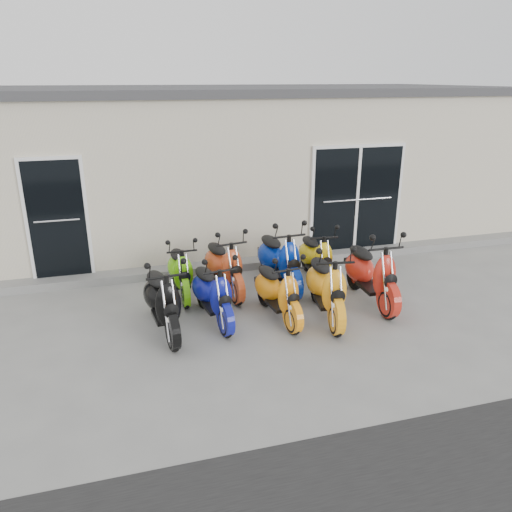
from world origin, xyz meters
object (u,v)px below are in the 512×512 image
at_px(scooter_front_black, 162,292).
at_px(scooter_front_blue, 212,286).
at_px(scooter_front_red, 371,265).
at_px(scooter_back_red, 224,259).
at_px(scooter_back_blue, 279,252).
at_px(scooter_back_green, 180,264).
at_px(scooter_front_orange_b, 327,279).
at_px(scooter_back_yellow, 316,251).
at_px(scooter_front_orange_a, 277,284).

height_order(scooter_front_black, scooter_front_blue, scooter_front_black).
height_order(scooter_front_red, scooter_back_red, scooter_front_red).
xyz_separation_m(scooter_front_black, scooter_back_blue, (2.16, 1.10, 0.04)).
relative_size(scooter_front_red, scooter_back_green, 1.18).
distance_m(scooter_front_orange_b, scooter_back_red, 1.91).
height_order(scooter_front_red, scooter_back_blue, scooter_front_red).
bearing_deg(scooter_back_yellow, scooter_front_red, -63.08).
bearing_deg(scooter_front_orange_b, scooter_front_black, -176.66).
bearing_deg(scooter_back_yellow, scooter_back_blue, -168.46).
height_order(scooter_front_orange_a, scooter_back_yellow, scooter_back_yellow).
height_order(scooter_front_black, scooter_front_red, scooter_front_red).
distance_m(scooter_front_blue, scooter_back_blue, 1.69).
bearing_deg(scooter_front_orange_b, scooter_back_green, 152.92).
bearing_deg(scooter_back_blue, scooter_front_black, -157.03).
height_order(scooter_front_orange_a, scooter_back_blue, scooter_back_blue).
distance_m(scooter_front_orange_b, scooter_back_blue, 1.36).
height_order(scooter_front_black, scooter_back_blue, scooter_back_blue).
distance_m(scooter_front_blue, scooter_front_orange_a, 1.00).
relative_size(scooter_front_orange_b, scooter_back_yellow, 1.12).
bearing_deg(scooter_back_red, scooter_front_orange_b, -54.55).
xyz_separation_m(scooter_back_green, scooter_back_yellow, (2.48, -0.02, 0.02)).
xyz_separation_m(scooter_front_orange_b, scooter_back_red, (-1.31, 1.39, -0.03)).
distance_m(scooter_front_red, scooter_back_blue, 1.61).
xyz_separation_m(scooter_front_orange_a, scooter_back_green, (-1.32, 1.30, -0.01)).
height_order(scooter_front_blue, scooter_front_red, scooter_front_red).
distance_m(scooter_front_black, scooter_back_blue, 2.42).
xyz_separation_m(scooter_front_red, scooter_back_green, (-2.98, 1.15, -0.10)).
xyz_separation_m(scooter_front_blue, scooter_back_green, (-0.34, 1.11, -0.02)).
bearing_deg(scooter_front_blue, scooter_front_orange_a, -19.19).
xyz_separation_m(scooter_front_blue, scooter_front_red, (2.65, -0.04, 0.08)).
distance_m(scooter_front_red, scooter_back_yellow, 1.24).
xyz_separation_m(scooter_front_red, scooter_back_yellow, (-0.51, 1.13, -0.09)).
bearing_deg(scooter_front_orange_a, scooter_front_red, -1.83).
bearing_deg(scooter_back_green, scooter_front_black, -109.04).
bearing_deg(scooter_back_green, scooter_back_red, -5.39).
height_order(scooter_front_black, scooter_front_orange_a, scooter_front_black).
bearing_deg(scooter_back_blue, scooter_back_green, 171.23).
xyz_separation_m(scooter_front_orange_b, scooter_back_yellow, (0.42, 1.43, -0.07)).
bearing_deg(scooter_front_black, scooter_front_red, -4.87).
bearing_deg(scooter_front_orange_b, scooter_back_yellow, 81.90).
bearing_deg(scooter_front_black, scooter_front_blue, 3.67).
height_order(scooter_front_orange_a, scooter_front_red, scooter_front_red).
xyz_separation_m(scooter_front_black, scooter_back_green, (0.43, 1.24, -0.07)).
bearing_deg(scooter_front_orange_a, scooter_back_blue, 63.66).
bearing_deg(scooter_back_yellow, scooter_front_blue, -150.38).
distance_m(scooter_front_blue, scooter_front_red, 2.65).
relative_size(scooter_front_orange_b, scooter_back_blue, 0.97).
distance_m(scooter_back_red, scooter_back_yellow, 1.73).
height_order(scooter_front_orange_b, scooter_back_yellow, scooter_front_orange_b).
bearing_deg(scooter_back_green, scooter_front_blue, -73.06).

